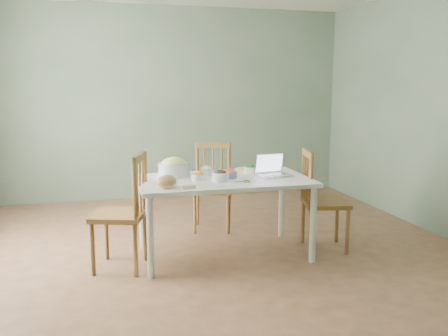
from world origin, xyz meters
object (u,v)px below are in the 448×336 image
object	(u,v)px
chair_right	(325,200)
laptop	(276,166)
dining_table	(224,217)
bowl_squash	(174,167)
chair_left	(119,212)
chair_far	(212,187)
bread_boule	(166,181)

from	to	relation	value
chair_right	laptop	size ratio (longest dim) A/B	3.24
dining_table	laptop	bearing A→B (deg)	-4.30
dining_table	laptop	size ratio (longest dim) A/B	5.21
dining_table	bowl_squash	world-z (taller)	bowl_squash
chair_right	laptop	xyz separation A→B (m)	(-0.51, 0.04, 0.36)
chair_left	chair_far	bearing A→B (deg)	148.68
chair_far	chair_left	size ratio (longest dim) A/B	0.94
chair_far	bowl_squash	distance (m)	0.87
chair_right	chair_far	bearing A→B (deg)	58.85
laptop	chair_right	bearing A→B (deg)	-12.71
chair_far	bread_boule	distance (m)	1.32
bowl_squash	laptop	xyz separation A→B (m)	(0.94, -0.26, 0.02)
chair_left	dining_table	bearing A→B (deg)	112.77
bread_boule	laptop	distance (m)	1.10
bowl_squash	dining_table	bearing A→B (deg)	-27.34
chair_left	bread_boule	xyz separation A→B (m)	(0.40, -0.18, 0.29)
dining_table	bowl_squash	bearing A→B (deg)	152.66
bread_boule	bowl_squash	distance (m)	0.52
chair_right	bread_boule	size ratio (longest dim) A/B	5.75
chair_far	chair_left	distance (m)	1.40
chair_far	chair_right	size ratio (longest dim) A/B	0.97
laptop	chair_left	bearing A→B (deg)	173.67
chair_far	laptop	world-z (taller)	chair_far
dining_table	laptop	xyz separation A→B (m)	(0.50, -0.04, 0.48)
chair_far	bowl_squash	bearing A→B (deg)	-113.80
chair_right	dining_table	bearing A→B (deg)	98.74
bread_boule	bowl_squash	xyz separation A→B (m)	(0.14, 0.50, 0.03)
chair_left	laptop	distance (m)	1.52
dining_table	chair_right	xyz separation A→B (m)	(1.01, -0.08, 0.12)
dining_table	chair_far	size ratio (longest dim) A/B	1.66
chair_left	bread_boule	world-z (taller)	chair_left
chair_far	dining_table	bearing A→B (deg)	-78.88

